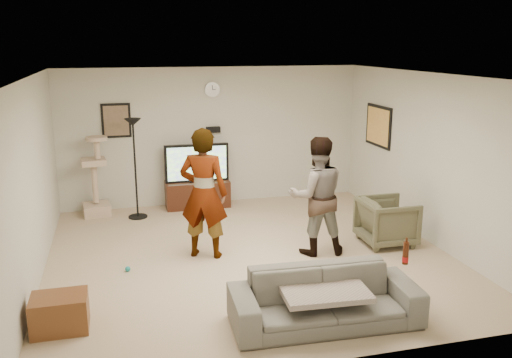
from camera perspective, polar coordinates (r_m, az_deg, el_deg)
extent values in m
cube|color=#C7AE8A|center=(7.74, -0.72, -8.07)|extent=(5.50, 5.50, 0.02)
cube|color=white|center=(7.18, -0.78, 10.90)|extent=(5.50, 5.50, 0.02)
cube|color=beige|center=(10.00, -4.56, 4.51)|extent=(5.50, 0.04, 2.50)
cube|color=beige|center=(4.84, 7.17, -6.12)|extent=(5.50, 0.04, 2.50)
cube|color=beige|center=(7.22, -22.43, -0.28)|extent=(0.04, 5.50, 2.50)
cube|color=beige|center=(8.43, 17.71, 2.08)|extent=(0.04, 5.50, 2.50)
cylinder|color=silver|center=(9.86, -4.63, 9.36)|extent=(0.26, 0.04, 0.26)
cube|color=black|center=(9.92, -4.51, 5.20)|extent=(0.25, 0.10, 0.10)
cube|color=brown|center=(9.77, -14.49, 5.97)|extent=(0.42, 0.03, 0.52)
cube|color=#F0A952|center=(9.75, 12.74, 5.45)|extent=(0.03, 0.78, 0.62)
cube|color=#33180E|center=(9.93, -6.16, -1.57)|extent=(1.15, 0.45, 0.48)
cube|color=silver|center=(9.63, -5.19, -3.32)|extent=(0.40, 0.30, 0.07)
cube|color=black|center=(9.79, -6.25, 1.70)|extent=(1.15, 0.08, 0.68)
cube|color=#A2EF55|center=(9.74, -6.21, 1.64)|extent=(1.06, 0.01, 0.60)
cylinder|color=black|center=(9.33, -12.57, 1.00)|extent=(0.32, 0.32, 1.69)
cube|color=#C2A88E|center=(9.68, -16.64, 0.30)|extent=(0.50, 0.50, 1.40)
imported|color=#979797|center=(7.46, -5.52, -1.52)|extent=(0.78, 0.67, 1.82)
imported|color=teal|center=(7.61, 6.40, -1.79)|extent=(0.88, 0.72, 1.68)
imported|color=#626058|center=(5.91, 7.27, -12.33)|extent=(2.03, 0.87, 0.58)
cube|color=#A9968A|center=(5.86, 7.07, -11.47)|extent=(0.94, 0.76, 0.06)
cylinder|color=#421909|center=(6.13, 15.47, -7.52)|extent=(0.06, 0.06, 0.25)
imported|color=brown|center=(8.28, 13.61, -4.35)|extent=(0.77, 0.75, 0.69)
cube|color=brown|center=(6.15, -19.93, -13.10)|extent=(0.57, 0.43, 0.38)
sphere|color=teal|center=(7.40, -13.34, -9.18)|extent=(0.07, 0.07, 0.07)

